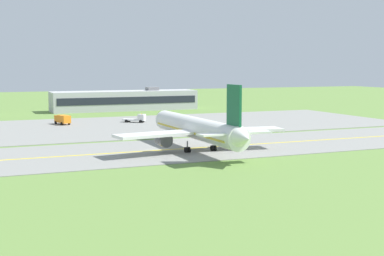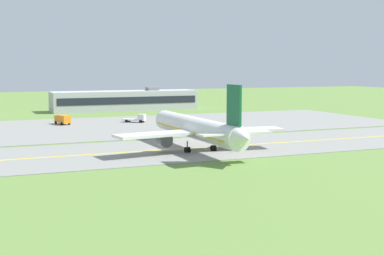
% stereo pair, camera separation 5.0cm
% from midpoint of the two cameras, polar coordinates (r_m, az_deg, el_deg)
% --- Properties ---
extents(ground_plane, '(500.00, 500.00, 0.00)m').
position_cam_midpoint_polar(ground_plane, '(99.49, -3.80, -2.44)').
color(ground_plane, olive).
extents(taxiway_strip, '(240.00, 28.00, 0.10)m').
position_cam_midpoint_polar(taxiway_strip, '(99.48, -3.80, -2.41)').
color(taxiway_strip, gray).
rests_on(taxiway_strip, ground).
extents(apron_pad, '(140.00, 52.00, 0.10)m').
position_cam_midpoint_polar(apron_pad, '(142.16, -5.43, 0.28)').
color(apron_pad, gray).
rests_on(apron_pad, ground).
extents(taxiway_centreline, '(220.00, 0.60, 0.01)m').
position_cam_midpoint_polar(taxiway_centreline, '(99.47, -3.80, -2.38)').
color(taxiway_centreline, yellow).
rests_on(taxiway_centreline, taxiway_strip).
extents(airplane_lead, '(32.52, 39.53, 12.70)m').
position_cam_midpoint_polar(airplane_lead, '(98.75, 0.57, -0.08)').
color(airplane_lead, white).
rests_on(airplane_lead, ground).
extents(service_truck_baggage, '(3.66, 6.33, 2.60)m').
position_cam_midpoint_polar(service_truck_baggage, '(147.48, -13.57, 0.93)').
color(service_truck_baggage, orange).
rests_on(service_truck_baggage, ground).
extents(service_truck_fuel, '(6.38, 5.43, 2.59)m').
position_cam_midpoint_polar(service_truck_fuel, '(149.34, -5.79, 1.01)').
color(service_truck_fuel, silver).
rests_on(service_truck_fuel, ground).
extents(terminal_building, '(51.36, 11.71, 8.09)m').
position_cam_midpoint_polar(terminal_building, '(192.31, -7.12, 2.92)').
color(terminal_building, '#B2B2B7').
rests_on(terminal_building, ground).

